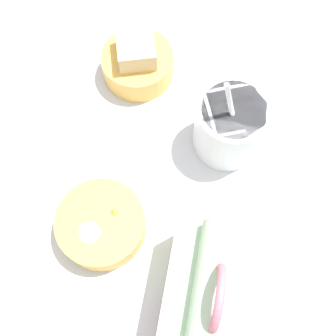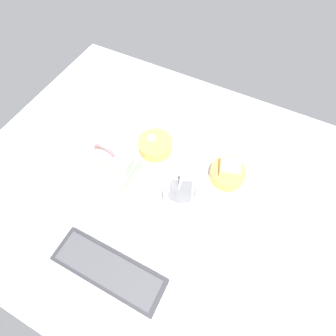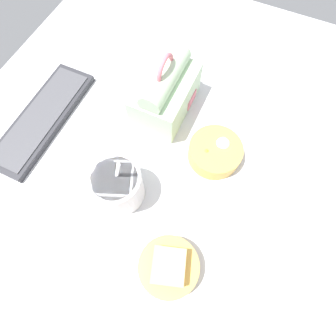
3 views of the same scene
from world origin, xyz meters
The scene contains 6 objects.
desk_surface centered at (0.00, 0.00, 1.00)cm, with size 140.00×110.00×2.00cm.
keyboard centered at (1.24, 33.20, 3.02)cm, with size 34.56×11.01×2.10cm.
lunch_bag centered at (18.38, 5.20, 8.42)cm, with size 19.13×12.30×17.86cm.
soup_cup centered at (-8.07, 4.46, 7.44)cm, with size 10.99×10.99×17.42cm.
bento_bowl_sandwich centered at (-18.54, -12.48, 5.12)cm, with size 12.27×12.27×8.38cm.
bento_bowl_snacks centered at (10.00, -11.78, 4.44)cm, with size 12.96×12.96×5.73cm.
Camera 3 is at (-20.34, -13.15, 61.75)cm, focal length 28.00 mm.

